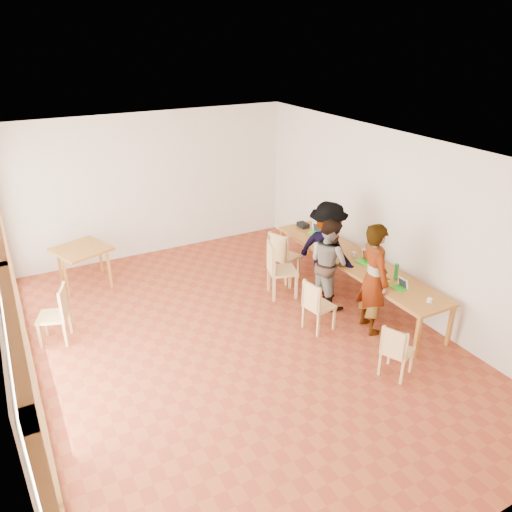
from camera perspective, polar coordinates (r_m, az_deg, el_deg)
The scene contains 25 objects.
ground at distance 7.98m, azimuth -2.13°, elevation -9.72°, with size 8.00×8.00×0.00m, color #974324.
wall_back at distance 10.77m, azimuth -11.79°, elevation 7.94°, with size 6.00×0.10×3.00m, color beige.
wall_front at distance 4.57m, azimuth 21.58°, elevation -18.57°, with size 6.00×0.10×3.00m, color beige.
wall_right at distance 8.86m, azimuth 15.43°, elevation 3.92°, with size 0.10×8.00×3.00m, color beige.
window_wall at distance 6.66m, azimuth -25.95°, elevation -4.89°, with size 0.10×8.00×3.00m, color white.
ceiling at distance 6.75m, azimuth -2.54°, elevation 11.94°, with size 6.00×8.00×0.04m, color white.
communal_table at distance 9.07m, azimuth 11.21°, elevation -0.63°, with size 0.80×4.00×0.75m.
side_table at distance 9.92m, azimuth -19.31°, elevation 0.44°, with size 0.90×0.90×0.75m.
chair_near at distance 7.24m, azimuth 15.67°, elevation -9.97°, with size 0.51×0.51×0.44m.
chair_mid at distance 8.02m, azimuth 6.81°, elevation -5.15°, with size 0.46×0.46×0.47m.
chair_far at distance 8.96m, azimuth 2.38°, elevation -0.94°, with size 0.60×0.60×0.55m.
chair_empty at distance 9.51m, azimuth 2.91°, elevation 0.49°, with size 0.61×0.61×0.53m.
chair_spare at distance 8.27m, azimuth -21.66°, elevation -5.63°, with size 0.56×0.56×0.50m.
person_near at distance 8.05m, azimuth 13.29°, elevation -2.51°, with size 0.67×0.44×1.84m, color gray.
person_mid at distance 8.72m, azimuth 8.32°, elevation -0.74°, with size 0.78×0.61×1.61m, color gray.
person_far at distance 8.91m, azimuth 8.09°, elevation 0.57°, with size 1.17×0.67×1.81m, color gray.
laptop_near at distance 8.20m, azimuth 16.23°, elevation -3.28°, with size 0.19×0.22×0.18m.
laptop_mid at distance 8.95m, azimuth 12.45°, elevation -0.33°, with size 0.28×0.31×0.22m.
laptop_far at distance 10.04m, azimuth 6.95°, elevation 2.89°, with size 0.31×0.33×0.22m.
yellow_mug at distance 8.26m, azimuth 14.68°, elevation -2.86°, with size 0.13×0.13×0.10m, color gold.
green_bottle at distance 8.42m, azimuth 15.74°, elevation -1.75°, with size 0.07×0.07×0.28m, color #1F7F2E.
clear_glass at distance 9.12m, azimuth 11.09°, elevation 0.18°, with size 0.07×0.07×0.09m, color silver.
condiment_cup at distance 7.94m, azimuth 19.22°, elevation -4.82°, with size 0.08×0.08×0.06m, color white.
pink_phone at distance 9.77m, azimuth 7.07°, elevation 1.91°, with size 0.05×0.10×0.01m, color #DE3C8D.
black_pouch at distance 10.35m, azimuth 5.40°, elevation 3.55°, with size 0.16×0.26×0.09m, color black.
Camera 1 is at (-2.85, -5.94, 4.50)m, focal length 35.00 mm.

